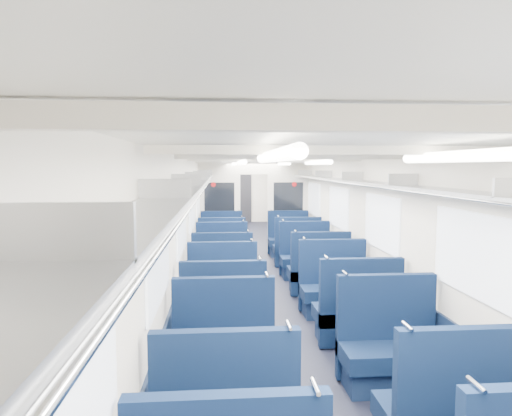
{
  "coord_description": "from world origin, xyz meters",
  "views": [
    {
      "loc": [
        -0.86,
        -9.05,
        2.2
      ],
      "look_at": [
        0.07,
        2.67,
        1.13
      ],
      "focal_mm": 32.01,
      "sensor_mm": 36.0,
      "label": 1
    }
  ],
  "objects_px": {
    "seat_11": "(334,291)",
    "seat_12": "(222,275)",
    "seat_16": "(222,251)",
    "seat_14": "(222,261)",
    "seat_15": "(305,260)",
    "seat_7": "(390,352)",
    "seat_6": "(224,357)",
    "seat_18": "(222,242)",
    "seat_10": "(223,295)",
    "seat_19": "(289,241)",
    "end_door": "(242,197)",
    "seat_17": "(297,250)",
    "bulkhead": "(254,205)",
    "seat_13": "(319,274)",
    "seat_8": "(223,320)",
    "seat_9": "(357,316)"
  },
  "relations": [
    {
      "from": "seat_10",
      "to": "seat_13",
      "type": "relative_size",
      "value": 1.0
    },
    {
      "from": "seat_17",
      "to": "seat_19",
      "type": "xyz_separation_m",
      "value": [
        0.0,
        1.19,
        0.0
      ]
    },
    {
      "from": "seat_11",
      "to": "seat_12",
      "type": "height_order",
      "value": "same"
    },
    {
      "from": "end_door",
      "to": "seat_18",
      "type": "distance_m",
      "value": 6.99
    },
    {
      "from": "seat_6",
      "to": "seat_17",
      "type": "xyz_separation_m",
      "value": [
        1.66,
        5.56,
        0.0
      ]
    },
    {
      "from": "seat_7",
      "to": "seat_15",
      "type": "xyz_separation_m",
      "value": [
        0.0,
        4.54,
        0.0
      ]
    },
    {
      "from": "seat_8",
      "to": "seat_9",
      "type": "distance_m",
      "value": 1.66
    },
    {
      "from": "seat_11",
      "to": "seat_13",
      "type": "height_order",
      "value": "same"
    },
    {
      "from": "seat_16",
      "to": "seat_6",
      "type": "bearing_deg",
      "value": -90.0
    },
    {
      "from": "end_door",
      "to": "seat_10",
      "type": "relative_size",
      "value": 1.76
    },
    {
      "from": "seat_10",
      "to": "seat_15",
      "type": "bearing_deg",
      "value": 55.19
    },
    {
      "from": "end_door",
      "to": "seat_15",
      "type": "height_order",
      "value": "end_door"
    },
    {
      "from": "bulkhead",
      "to": "seat_18",
      "type": "bearing_deg",
      "value": -151.15
    },
    {
      "from": "seat_15",
      "to": "seat_11",
      "type": "bearing_deg",
      "value": -90.0
    },
    {
      "from": "seat_17",
      "to": "seat_19",
      "type": "bearing_deg",
      "value": 90.0
    },
    {
      "from": "seat_8",
      "to": "seat_16",
      "type": "height_order",
      "value": "same"
    },
    {
      "from": "seat_6",
      "to": "seat_19",
      "type": "xyz_separation_m",
      "value": [
        1.66,
        6.76,
        0.0
      ]
    },
    {
      "from": "seat_13",
      "to": "seat_15",
      "type": "height_order",
      "value": "same"
    },
    {
      "from": "seat_6",
      "to": "seat_11",
      "type": "xyz_separation_m",
      "value": [
        1.66,
        2.24,
        0.0
      ]
    },
    {
      "from": "seat_13",
      "to": "seat_16",
      "type": "xyz_separation_m",
      "value": [
        -1.66,
        2.28,
        0.0
      ]
    },
    {
      "from": "seat_6",
      "to": "seat_7",
      "type": "distance_m",
      "value": 1.66
    },
    {
      "from": "seat_10",
      "to": "seat_16",
      "type": "relative_size",
      "value": 1.0
    },
    {
      "from": "seat_13",
      "to": "bulkhead",
      "type": "bearing_deg",
      "value": 101.98
    },
    {
      "from": "seat_18",
      "to": "seat_17",
      "type": "bearing_deg",
      "value": -35.97
    },
    {
      "from": "bulkhead",
      "to": "seat_12",
      "type": "xyz_separation_m",
      "value": [
        -0.83,
        -3.87,
        -0.88
      ]
    },
    {
      "from": "seat_17",
      "to": "seat_18",
      "type": "height_order",
      "value": "same"
    },
    {
      "from": "seat_10",
      "to": "seat_17",
      "type": "relative_size",
      "value": 1.0
    },
    {
      "from": "seat_7",
      "to": "seat_14",
      "type": "xyz_separation_m",
      "value": [
        -1.66,
        4.53,
        0.0
      ]
    },
    {
      "from": "seat_11",
      "to": "seat_16",
      "type": "bearing_deg",
      "value": 116.34
    },
    {
      "from": "end_door",
      "to": "seat_10",
      "type": "xyz_separation_m",
      "value": [
        -0.83,
        -11.53,
        -0.65
      ]
    },
    {
      "from": "end_door",
      "to": "seat_19",
      "type": "bearing_deg",
      "value": -83.16
    },
    {
      "from": "end_door",
      "to": "seat_17",
      "type": "relative_size",
      "value": 1.76
    },
    {
      "from": "seat_7",
      "to": "seat_6",
      "type": "bearing_deg",
      "value": 179.75
    },
    {
      "from": "seat_7",
      "to": "seat_19",
      "type": "relative_size",
      "value": 1.0
    },
    {
      "from": "seat_6",
      "to": "seat_11",
      "type": "relative_size",
      "value": 1.0
    },
    {
      "from": "seat_9",
      "to": "seat_10",
      "type": "bearing_deg",
      "value": 147.67
    },
    {
      "from": "seat_6",
      "to": "seat_7",
      "type": "xyz_separation_m",
      "value": [
        1.66,
        -0.01,
        0.0
      ]
    },
    {
      "from": "seat_9",
      "to": "seat_18",
      "type": "xyz_separation_m",
      "value": [
        -1.66,
        5.67,
        0.0
      ]
    },
    {
      "from": "seat_8",
      "to": "seat_14",
      "type": "distance_m",
      "value": 3.46
    },
    {
      "from": "seat_12",
      "to": "seat_16",
      "type": "distance_m",
      "value": 2.24
    },
    {
      "from": "seat_10",
      "to": "seat_15",
      "type": "xyz_separation_m",
      "value": [
        1.66,
        2.39,
        0.0
      ]
    },
    {
      "from": "seat_8",
      "to": "seat_13",
      "type": "xyz_separation_m",
      "value": [
        1.66,
        2.24,
        0.0
      ]
    },
    {
      "from": "end_door",
      "to": "seat_14",
      "type": "distance_m",
      "value": 9.21
    },
    {
      "from": "bulkhead",
      "to": "seat_19",
      "type": "xyz_separation_m",
      "value": [
        0.83,
        -0.47,
        -0.88
      ]
    },
    {
      "from": "seat_17",
      "to": "seat_6",
      "type": "bearing_deg",
      "value": -106.61
    },
    {
      "from": "seat_14",
      "to": "seat_15",
      "type": "height_order",
      "value": "same"
    },
    {
      "from": "seat_15",
      "to": "seat_18",
      "type": "xyz_separation_m",
      "value": [
        -1.66,
        2.24,
        0.0
      ]
    },
    {
      "from": "seat_19",
      "to": "seat_18",
      "type": "bearing_deg",
      "value": 179.55
    },
    {
      "from": "seat_13",
      "to": "seat_12",
      "type": "bearing_deg",
      "value": 178.6
    },
    {
      "from": "seat_7",
      "to": "seat_13",
      "type": "xyz_separation_m",
      "value": [
        0.0,
        3.32,
        0.0
      ]
    }
  ]
}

